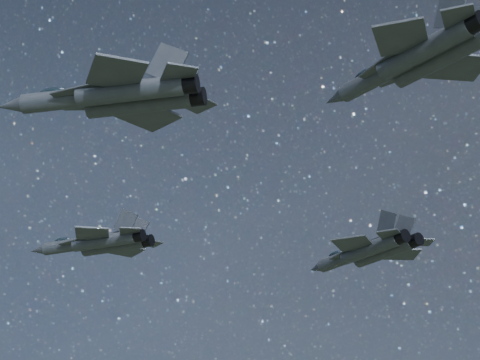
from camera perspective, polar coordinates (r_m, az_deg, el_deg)
The scene contains 4 objects.
jet_lead at distance 84.41m, azimuth -9.96°, elevation -4.41°, with size 15.30×10.47×3.84m.
jet_left at distance 84.38m, azimuth 9.14°, elevation -4.99°, with size 16.45×11.00×4.17m.
jet_right at distance 58.83m, azimuth -8.68°, elevation 5.92°, with size 16.34×10.75×4.20m.
jet_slot at distance 59.98m, azimuth 12.53°, elevation 8.46°, with size 16.27×11.06×4.09m.
Camera 1 is at (40.67, -55.04, 113.01)m, focal length 60.00 mm.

